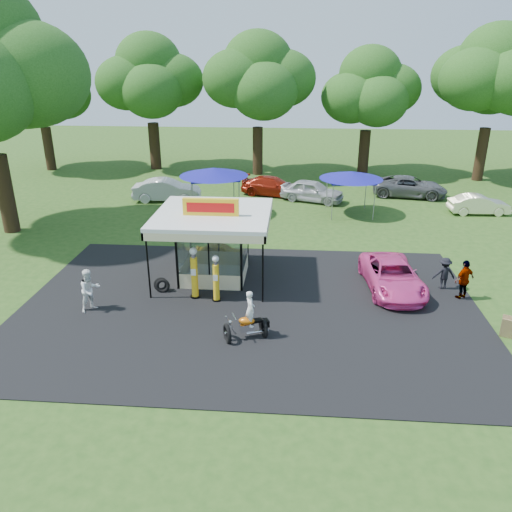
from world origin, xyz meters
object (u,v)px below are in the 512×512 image
object	(u,v)px
gas_station_kiosk	(214,244)
pink_sedan	(392,276)
bg_car_d	(410,187)
spectator_west	(90,290)
gas_pump_right	(216,280)
spectator_east_b	(464,280)
bg_car_b	(273,186)
gas_pump_left	(194,274)
bg_car_e	(479,205)
spectator_east_a	(444,274)
tent_west	(214,172)
a_frame_sign	(508,328)
tent_east	(351,175)
kiosk_car	(221,252)
motorcycle	(249,319)
bg_car_c	(312,191)
bg_car_a	(167,190)

from	to	relation	value
gas_station_kiosk	pink_sedan	distance (m)	8.60
pink_sedan	bg_car_d	size ratio (longest dim) A/B	0.90
gas_station_kiosk	spectator_west	world-z (taller)	gas_station_kiosk
gas_pump_right	spectator_east_b	distance (m)	11.11
bg_car_b	bg_car_d	xyz separation A→B (m)	(10.65, 0.48, 0.06)
gas_pump_left	bg_car_e	size ratio (longest dim) A/B	0.60
spectator_west	spectator_east_a	distance (m)	16.07
pink_sedan	gas_pump_left	bearing A→B (deg)	-174.94
gas_pump_left	bg_car_d	distance (m)	22.90
spectator_west	bg_car_d	world-z (taller)	spectator_west
spectator_west	bg_car_d	distance (m)	26.71
spectator_east_b	bg_car_b	distance (m)	19.70
gas_pump_left	bg_car_b	world-z (taller)	gas_pump_left
bg_car_d	tent_west	xyz separation A→B (m)	(-14.39, -5.80, 2.16)
gas_pump_left	bg_car_b	distance (m)	18.37
gas_pump_right	bg_car_e	bearing A→B (deg)	42.14
gas_pump_left	spectator_west	xyz separation A→B (m)	(-4.24, -1.51, -0.22)
a_frame_sign	tent_east	world-z (taller)	tent_east
gas_pump_left	spectator_east_b	xyz separation A→B (m)	(12.07, 0.87, -0.24)
bg_car_d	bg_car_e	bearing A→B (deg)	-128.64
spectator_east_b	kiosk_car	bearing A→B (deg)	-48.47
spectator_east_b	motorcycle	bearing A→B (deg)	-7.01
gas_pump_right	tent_west	world-z (taller)	tent_west
kiosk_car	spectator_east_a	world-z (taller)	spectator_east_a
kiosk_car	spectator_east_b	bearing A→B (deg)	-107.55
gas_pump_right	pink_sedan	xyz separation A→B (m)	(8.02, 1.82, -0.35)
bg_car_c	bg_car_d	xyz separation A→B (m)	(7.59, 1.98, -0.02)
tent_west	kiosk_car	bearing A→B (deg)	-78.87
bg_car_d	bg_car_e	world-z (taller)	bg_car_d
bg_car_a	bg_car_c	size ratio (longest dim) A/B	1.07
motorcycle	bg_car_a	size ratio (longest dim) A/B	0.41
bg_car_c	bg_car_e	xyz separation A→B (m)	(11.43, -2.33, -0.14)
tent_east	gas_pump_left	bearing A→B (deg)	-120.94
a_frame_sign	pink_sedan	world-z (taller)	pink_sedan
gas_station_kiosk	bg_car_a	distance (m)	14.81
gas_pump_left	bg_car_b	size ratio (longest dim) A/B	0.49
spectator_east_a	motorcycle	bearing A→B (deg)	25.76
pink_sedan	bg_car_b	world-z (taller)	bg_car_b
bg_car_b	bg_car_e	xyz separation A→B (m)	(14.49, -3.83, -0.06)
kiosk_car	tent_west	bearing A→B (deg)	11.13
bg_car_c	tent_west	bearing A→B (deg)	139.29
gas_pump_right	spectator_east_a	distance (m)	10.67
spectator_east_a	bg_car_a	bearing A→B (deg)	-44.67
spectator_west	tent_west	distance (m)	14.82
a_frame_sign	tent_east	xyz separation A→B (m)	(-4.63, 16.07, 2.27)
motorcycle	spectator_west	bearing A→B (deg)	143.33
kiosk_car	bg_car_c	distance (m)	13.20
spectator_east_a	bg_car_e	size ratio (longest dim) A/B	0.39
bg_car_a	gas_pump_right	bearing A→B (deg)	-163.61
gas_pump_left	gas_pump_right	xyz separation A→B (m)	(1.02, -0.24, -0.12)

